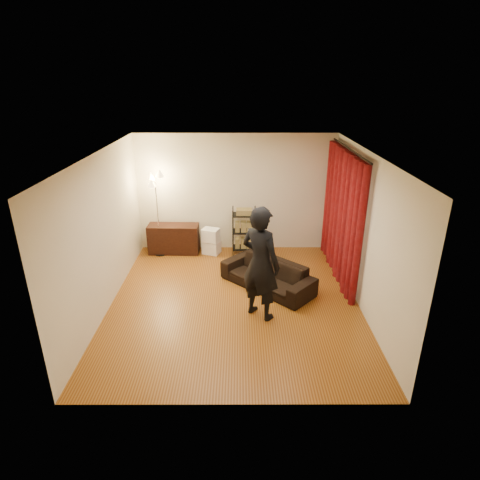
{
  "coord_description": "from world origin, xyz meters",
  "views": [
    {
      "loc": [
        0.09,
        -6.39,
        3.87
      ],
      "look_at": [
        0.1,
        0.3,
        1.1
      ],
      "focal_mm": 30.0,
      "sensor_mm": 36.0,
      "label": 1
    }
  ],
  "objects_px": {
    "storage_boxes": "(211,241)",
    "floor_lamp": "(158,215)",
    "sofa": "(267,274)",
    "media_cabinet": "(174,239)",
    "person": "(260,264)",
    "wire_shelf": "(244,231)"
  },
  "relations": [
    {
      "from": "storage_boxes",
      "to": "media_cabinet",
      "type": "bearing_deg",
      "value": 174.87
    },
    {
      "from": "storage_boxes",
      "to": "floor_lamp",
      "type": "relative_size",
      "value": 0.32
    },
    {
      "from": "sofa",
      "to": "storage_boxes",
      "type": "distance_m",
      "value": 2.0
    },
    {
      "from": "media_cabinet",
      "to": "floor_lamp",
      "type": "xyz_separation_m",
      "value": [
        -0.3,
        -0.11,
        0.62
      ]
    },
    {
      "from": "media_cabinet",
      "to": "floor_lamp",
      "type": "distance_m",
      "value": 0.7
    },
    {
      "from": "person",
      "to": "wire_shelf",
      "type": "xyz_separation_m",
      "value": [
        -0.24,
        2.58,
        -0.43
      ]
    },
    {
      "from": "person",
      "to": "wire_shelf",
      "type": "bearing_deg",
      "value": -46.21
    },
    {
      "from": "storage_boxes",
      "to": "floor_lamp",
      "type": "distance_m",
      "value": 1.35
    },
    {
      "from": "person",
      "to": "wire_shelf",
      "type": "relative_size",
      "value": 1.78
    },
    {
      "from": "sofa",
      "to": "person",
      "type": "bearing_deg",
      "value": -57.97
    },
    {
      "from": "media_cabinet",
      "to": "floor_lamp",
      "type": "bearing_deg",
      "value": -158.4
    },
    {
      "from": "person",
      "to": "storage_boxes",
      "type": "relative_size",
      "value": 3.19
    },
    {
      "from": "media_cabinet",
      "to": "wire_shelf",
      "type": "distance_m",
      "value": 1.65
    },
    {
      "from": "media_cabinet",
      "to": "floor_lamp",
      "type": "height_order",
      "value": "floor_lamp"
    },
    {
      "from": "media_cabinet",
      "to": "wire_shelf",
      "type": "relative_size",
      "value": 1.04
    },
    {
      "from": "person",
      "to": "floor_lamp",
      "type": "relative_size",
      "value": 1.03
    },
    {
      "from": "sofa",
      "to": "media_cabinet",
      "type": "relative_size",
      "value": 1.62
    },
    {
      "from": "person",
      "to": "media_cabinet",
      "type": "height_order",
      "value": "person"
    },
    {
      "from": "media_cabinet",
      "to": "wire_shelf",
      "type": "bearing_deg",
      "value": -1.72
    },
    {
      "from": "sofa",
      "to": "media_cabinet",
      "type": "distance_m",
      "value": 2.67
    },
    {
      "from": "floor_lamp",
      "to": "storage_boxes",
      "type": "bearing_deg",
      "value": 1.59
    },
    {
      "from": "person",
      "to": "media_cabinet",
      "type": "xyz_separation_m",
      "value": [
        -1.87,
        2.67,
        -0.65
      ]
    }
  ]
}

